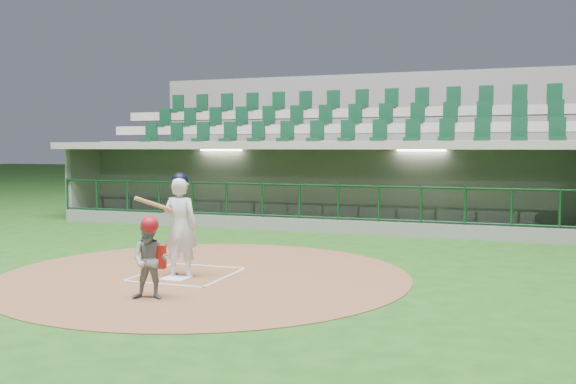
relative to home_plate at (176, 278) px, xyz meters
The scene contains 8 objects.
ground 0.70m from the home_plate, 90.00° to the left, with size 120.00×120.00×0.00m, color #1B4915.
dirt_circle 0.58m from the home_plate, 59.04° to the left, with size 7.20×7.20×0.01m, color brown.
home_plate is the anchor object (origin of this frame).
batter_box_chalk 0.40m from the home_plate, 90.00° to the left, with size 1.55×1.80×0.01m.
dugout_structure 8.60m from the home_plate, 89.46° to the left, with size 16.40×3.70×3.00m.
seating_deck 11.69m from the home_plate, 90.00° to the left, with size 17.00×6.72×5.15m.
batter 0.92m from the home_plate, 95.18° to the left, with size 0.86×0.86×1.81m.
catcher 1.56m from the home_plate, 75.10° to the right, with size 0.65×0.57×1.23m.
Camera 1 is at (5.41, -10.23, 2.25)m, focal length 40.00 mm.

